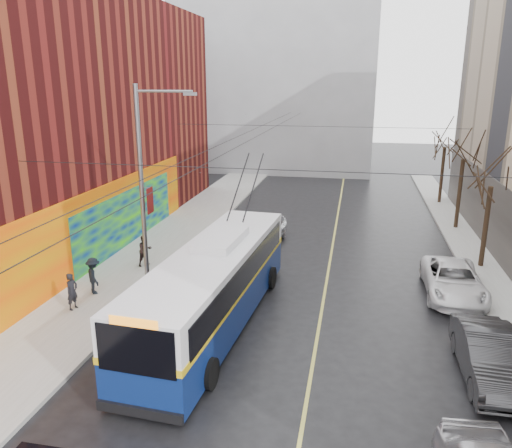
{
  "coord_description": "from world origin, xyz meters",
  "views": [
    {
      "loc": [
        2.54,
        -9.35,
        9.08
      ],
      "look_at": [
        -1.84,
        12.44,
        2.7
      ],
      "focal_mm": 35.0,
      "sensor_mm": 36.0,
      "label": 1
    }
  ],
  "objects_px": {
    "parked_car_b": "(490,356)",
    "pedestrian_b": "(145,251)",
    "parked_car_c": "(453,280)",
    "pedestrian_c": "(94,276)",
    "tree_near": "(493,171)",
    "trolleybus": "(213,285)",
    "following_car": "(264,230)",
    "pedestrian_a": "(72,291)",
    "streetlight_pole": "(145,185)",
    "tree_mid": "(465,147)",
    "tree_far": "(446,136)"
  },
  "relations": [
    {
      "from": "parked_car_b",
      "to": "pedestrian_b",
      "type": "relative_size",
      "value": 2.98
    },
    {
      "from": "parked_car_c",
      "to": "pedestrian_c",
      "type": "xyz_separation_m",
      "value": [
        -15.35,
        -3.18,
        0.25
      ]
    },
    {
      "from": "tree_near",
      "to": "parked_car_c",
      "type": "distance_m",
      "value": 6.05
    },
    {
      "from": "tree_near",
      "to": "trolleybus",
      "type": "bearing_deg",
      "value": -143.68
    },
    {
      "from": "following_car",
      "to": "parked_car_c",
      "type": "bearing_deg",
      "value": -25.16
    },
    {
      "from": "tree_near",
      "to": "trolleybus",
      "type": "height_order",
      "value": "tree_near"
    },
    {
      "from": "following_car",
      "to": "pedestrian_a",
      "type": "xyz_separation_m",
      "value": [
        -6.0,
        -10.36,
        0.12
      ]
    },
    {
      "from": "streetlight_pole",
      "to": "parked_car_c",
      "type": "relative_size",
      "value": 1.76
    },
    {
      "from": "trolleybus",
      "to": "following_car",
      "type": "height_order",
      "value": "trolleybus"
    },
    {
      "from": "streetlight_pole",
      "to": "following_car",
      "type": "distance_m",
      "value": 9.52
    },
    {
      "from": "pedestrian_a",
      "to": "pedestrian_c",
      "type": "xyz_separation_m",
      "value": [
        0.07,
        1.61,
        0.05
      ]
    },
    {
      "from": "parked_car_b",
      "to": "pedestrian_a",
      "type": "relative_size",
      "value": 3.06
    },
    {
      "from": "streetlight_pole",
      "to": "trolleybus",
      "type": "height_order",
      "value": "streetlight_pole"
    },
    {
      "from": "tree_near",
      "to": "pedestrian_a",
      "type": "relative_size",
      "value": 4.19
    },
    {
      "from": "streetlight_pole",
      "to": "pedestrian_c",
      "type": "height_order",
      "value": "streetlight_pole"
    },
    {
      "from": "streetlight_pole",
      "to": "parked_car_c",
      "type": "distance_m",
      "value": 13.95
    },
    {
      "from": "tree_near",
      "to": "tree_mid",
      "type": "height_order",
      "value": "tree_mid"
    },
    {
      "from": "pedestrian_c",
      "to": "trolleybus",
      "type": "bearing_deg",
      "value": -146.1
    },
    {
      "from": "pedestrian_a",
      "to": "tree_far",
      "type": "bearing_deg",
      "value": -25.55
    },
    {
      "from": "pedestrian_b",
      "to": "parked_car_c",
      "type": "bearing_deg",
      "value": -61.52
    },
    {
      "from": "tree_far",
      "to": "pedestrian_b",
      "type": "distance_m",
      "value": 24.33
    },
    {
      "from": "streetlight_pole",
      "to": "tree_mid",
      "type": "distance_m",
      "value": 19.96
    },
    {
      "from": "parked_car_b",
      "to": "pedestrian_b",
      "type": "bearing_deg",
      "value": 153.71
    },
    {
      "from": "following_car",
      "to": "pedestrian_c",
      "type": "xyz_separation_m",
      "value": [
        -5.93,
        -8.75,
        0.16
      ]
    },
    {
      "from": "tree_mid",
      "to": "tree_far",
      "type": "bearing_deg",
      "value": 90.0
    },
    {
      "from": "tree_far",
      "to": "pedestrian_b",
      "type": "height_order",
      "value": "tree_far"
    },
    {
      "from": "tree_mid",
      "to": "parked_car_b",
      "type": "xyz_separation_m",
      "value": [
        -2.0,
        -17.29,
        -4.48
      ]
    },
    {
      "from": "tree_near",
      "to": "tree_mid",
      "type": "bearing_deg",
      "value": 90.0
    },
    {
      "from": "pedestrian_a",
      "to": "pedestrian_b",
      "type": "distance_m",
      "value": 5.33
    },
    {
      "from": "tree_near",
      "to": "parked_car_c",
      "type": "relative_size",
      "value": 1.25
    },
    {
      "from": "pedestrian_a",
      "to": "following_car",
      "type": "bearing_deg",
      "value": -18.01
    },
    {
      "from": "parked_car_b",
      "to": "following_car",
      "type": "height_order",
      "value": "following_car"
    },
    {
      "from": "parked_car_b",
      "to": "tree_mid",
      "type": "bearing_deg",
      "value": 82.68
    },
    {
      "from": "streetlight_pole",
      "to": "pedestrian_a",
      "type": "xyz_separation_m",
      "value": [
        -2.28,
        -2.59,
        -3.93
      ]
    },
    {
      "from": "tree_far",
      "to": "trolleybus",
      "type": "height_order",
      "value": "tree_far"
    },
    {
      "from": "parked_car_c",
      "to": "following_car",
      "type": "height_order",
      "value": "following_car"
    },
    {
      "from": "trolleybus",
      "to": "pedestrian_c",
      "type": "distance_m",
      "value": 6.06
    },
    {
      "from": "tree_near",
      "to": "parked_car_b",
      "type": "bearing_deg",
      "value": -101.0
    },
    {
      "from": "tree_far",
      "to": "parked_car_c",
      "type": "height_order",
      "value": "tree_far"
    },
    {
      "from": "parked_car_b",
      "to": "parked_car_c",
      "type": "height_order",
      "value": "parked_car_b"
    },
    {
      "from": "tree_near",
      "to": "following_car",
      "type": "bearing_deg",
      "value": 171.21
    },
    {
      "from": "streetlight_pole",
      "to": "trolleybus",
      "type": "xyz_separation_m",
      "value": [
        3.63,
        -2.46,
        -3.23
      ]
    },
    {
      "from": "parked_car_c",
      "to": "following_car",
      "type": "xyz_separation_m",
      "value": [
        -9.41,
        5.57,
        0.09
      ]
    },
    {
      "from": "tree_far",
      "to": "pedestrian_a",
      "type": "relative_size",
      "value": 4.3
    },
    {
      "from": "tree_near",
      "to": "tree_mid",
      "type": "distance_m",
      "value": 7.01
    },
    {
      "from": "streetlight_pole",
      "to": "tree_far",
      "type": "distance_m",
      "value": 25.09
    },
    {
      "from": "pedestrian_a",
      "to": "streetlight_pole",
      "type": "bearing_deg",
      "value": -29.2
    },
    {
      "from": "tree_mid",
      "to": "pedestrian_b",
      "type": "xyz_separation_m",
      "value": [
        -16.55,
        -10.33,
        -4.32
      ]
    },
    {
      "from": "tree_far",
      "to": "trolleybus",
      "type": "distance_m",
      "value": 25.48
    },
    {
      "from": "tree_near",
      "to": "pedestrian_c",
      "type": "height_order",
      "value": "tree_near"
    }
  ]
}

